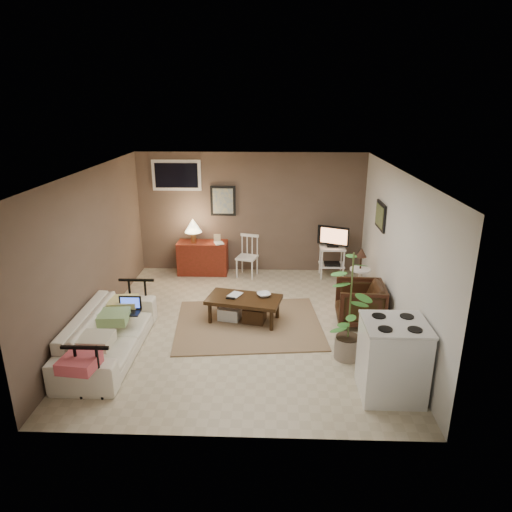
{
  "coord_description": "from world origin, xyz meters",
  "views": [
    {
      "loc": [
        0.43,
        -6.38,
        3.33
      ],
      "look_at": [
        0.18,
        0.35,
        1.03
      ],
      "focal_mm": 32.0,
      "sensor_mm": 36.0,
      "label": 1
    }
  ],
  "objects_px": {
    "tv_stand": "(332,251)",
    "potted_plant": "(350,303)",
    "stove": "(392,359)",
    "side_table": "(360,268)",
    "armchair": "(360,301)",
    "sofa": "(108,327)",
    "spindle_chair": "(247,257)",
    "coffee_table": "(244,307)",
    "red_console": "(202,255)"
  },
  "relations": [
    {
      "from": "coffee_table",
      "to": "red_console",
      "type": "distance_m",
      "value": 2.33
    },
    {
      "from": "spindle_chair",
      "to": "armchair",
      "type": "bearing_deg",
      "value": -46.47
    },
    {
      "from": "potted_plant",
      "to": "stove",
      "type": "height_order",
      "value": "potted_plant"
    },
    {
      "from": "tv_stand",
      "to": "side_table",
      "type": "relative_size",
      "value": 1.09
    },
    {
      "from": "side_table",
      "to": "stove",
      "type": "relative_size",
      "value": 1.0
    },
    {
      "from": "coffee_table",
      "to": "tv_stand",
      "type": "xyz_separation_m",
      "value": [
        1.62,
        2.01,
        0.31
      ]
    },
    {
      "from": "sofa",
      "to": "side_table",
      "type": "xyz_separation_m",
      "value": [
        3.76,
        1.96,
        0.18
      ]
    },
    {
      "from": "sofa",
      "to": "armchair",
      "type": "relative_size",
      "value": 2.88
    },
    {
      "from": "red_console",
      "to": "side_table",
      "type": "xyz_separation_m",
      "value": [
        2.94,
        -1.18,
        0.19
      ]
    },
    {
      "from": "spindle_chair",
      "to": "stove",
      "type": "xyz_separation_m",
      "value": [
        1.91,
        -3.83,
        0.09
      ]
    },
    {
      "from": "red_console",
      "to": "stove",
      "type": "relative_size",
      "value": 1.2
    },
    {
      "from": "red_console",
      "to": "side_table",
      "type": "relative_size",
      "value": 1.2
    },
    {
      "from": "sofa",
      "to": "tv_stand",
      "type": "relative_size",
      "value": 2.03
    },
    {
      "from": "coffee_table",
      "to": "side_table",
      "type": "xyz_separation_m",
      "value": [
        1.97,
        0.93,
        0.35
      ]
    },
    {
      "from": "side_table",
      "to": "armchair",
      "type": "relative_size",
      "value": 1.31
    },
    {
      "from": "stove",
      "to": "red_console",
      "type": "bearing_deg",
      "value": 125.64
    },
    {
      "from": "side_table",
      "to": "armchair",
      "type": "xyz_separation_m",
      "value": [
        -0.15,
        -0.9,
        -0.22
      ]
    },
    {
      "from": "sofa",
      "to": "tv_stand",
      "type": "xyz_separation_m",
      "value": [
        3.41,
        3.04,
        0.14
      ]
    },
    {
      "from": "red_console",
      "to": "tv_stand",
      "type": "relative_size",
      "value": 1.11
    },
    {
      "from": "tv_stand",
      "to": "stove",
      "type": "relative_size",
      "value": 1.08
    },
    {
      "from": "potted_plant",
      "to": "side_table",
      "type": "bearing_deg",
      "value": 75.72
    },
    {
      "from": "tv_stand",
      "to": "potted_plant",
      "type": "height_order",
      "value": "potted_plant"
    },
    {
      "from": "coffee_table",
      "to": "sofa",
      "type": "relative_size",
      "value": 0.59
    },
    {
      "from": "coffee_table",
      "to": "sofa",
      "type": "height_order",
      "value": "sofa"
    },
    {
      "from": "side_table",
      "to": "armchair",
      "type": "bearing_deg",
      "value": -99.51
    },
    {
      "from": "sofa",
      "to": "side_table",
      "type": "relative_size",
      "value": 2.2
    },
    {
      "from": "tv_stand",
      "to": "potted_plant",
      "type": "distance_m",
      "value": 3.05
    },
    {
      "from": "armchair",
      "to": "stove",
      "type": "relative_size",
      "value": 0.76
    },
    {
      "from": "sofa",
      "to": "potted_plant",
      "type": "xyz_separation_m",
      "value": [
        3.26,
        0.0,
        0.41
      ]
    },
    {
      "from": "tv_stand",
      "to": "armchair",
      "type": "height_order",
      "value": "tv_stand"
    },
    {
      "from": "potted_plant",
      "to": "stove",
      "type": "distance_m",
      "value": 0.95
    },
    {
      "from": "armchair",
      "to": "coffee_table",
      "type": "bearing_deg",
      "value": -86.26
    },
    {
      "from": "coffee_table",
      "to": "spindle_chair",
      "type": "relative_size",
      "value": 1.5
    },
    {
      "from": "spindle_chair",
      "to": "armchair",
      "type": "height_order",
      "value": "spindle_chair"
    },
    {
      "from": "sofa",
      "to": "side_table",
      "type": "bearing_deg",
      "value": -62.43
    },
    {
      "from": "tv_stand",
      "to": "armchair",
      "type": "bearing_deg",
      "value": -84.24
    },
    {
      "from": "coffee_table",
      "to": "potted_plant",
      "type": "height_order",
      "value": "potted_plant"
    },
    {
      "from": "spindle_chair",
      "to": "stove",
      "type": "relative_size",
      "value": 0.87
    },
    {
      "from": "coffee_table",
      "to": "red_console",
      "type": "height_order",
      "value": "red_console"
    },
    {
      "from": "side_table",
      "to": "red_console",
      "type": "bearing_deg",
      "value": 158.15
    },
    {
      "from": "potted_plant",
      "to": "sofa",
      "type": "bearing_deg",
      "value": -179.94
    },
    {
      "from": "coffee_table",
      "to": "armchair",
      "type": "relative_size",
      "value": 1.7
    },
    {
      "from": "red_console",
      "to": "potted_plant",
      "type": "bearing_deg",
      "value": -52.15
    },
    {
      "from": "red_console",
      "to": "potted_plant",
      "type": "relative_size",
      "value": 0.74
    },
    {
      "from": "stove",
      "to": "spindle_chair",
      "type": "bearing_deg",
      "value": 116.48
    },
    {
      "from": "stove",
      "to": "side_table",
      "type": "bearing_deg",
      "value": 87.6
    },
    {
      "from": "spindle_chair",
      "to": "red_console",
      "type": "bearing_deg",
      "value": 172.97
    },
    {
      "from": "spindle_chair",
      "to": "tv_stand",
      "type": "height_order",
      "value": "tv_stand"
    },
    {
      "from": "sofa",
      "to": "coffee_table",
      "type": "bearing_deg",
      "value": -60.05
    },
    {
      "from": "coffee_table",
      "to": "stove",
      "type": "distance_m",
      "value": 2.62
    }
  ]
}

